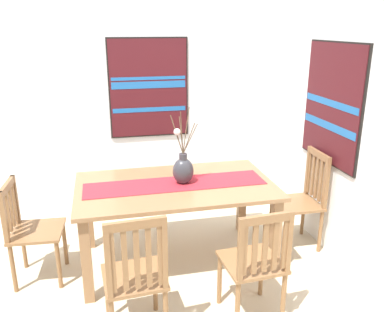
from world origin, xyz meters
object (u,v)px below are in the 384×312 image
(chair_3, at_px, (256,262))
(painting_on_back_wall, at_px, (149,88))
(chair_0, at_px, (30,229))
(chair_2, at_px, (135,275))
(centerpiece_vase, at_px, (183,169))
(dining_table, at_px, (175,195))
(painting_on_side_wall, at_px, (333,104))
(chair_1, at_px, (303,198))

(chair_3, relative_size, painting_on_back_wall, 0.87)
(chair_0, relative_size, chair_2, 0.92)
(centerpiece_vase, relative_size, painting_on_back_wall, 0.65)
(dining_table, xyz_separation_m, painting_on_side_wall, (1.47, -0.01, 0.76))
(chair_3, bearing_deg, painting_on_side_wall, 40.76)
(chair_3, relative_size, painting_on_side_wall, 0.83)
(painting_on_back_wall, bearing_deg, chair_3, -75.89)
(chair_1, height_order, painting_on_back_wall, painting_on_back_wall)
(centerpiece_vase, height_order, painting_on_back_wall, painting_on_back_wall)
(chair_0, relative_size, chair_3, 0.97)
(centerpiece_vase, bearing_deg, chair_0, -179.84)
(dining_table, height_order, chair_0, chair_0)
(centerpiece_vase, bearing_deg, painting_on_side_wall, -0.30)
(chair_2, bearing_deg, centerpiece_vase, 60.34)
(chair_3, xyz_separation_m, painting_on_side_wall, (1.06, 0.91, 0.94))
(chair_2, distance_m, chair_3, 0.86)
(chair_2, distance_m, painting_on_side_wall, 2.31)
(chair_1, distance_m, painting_on_side_wall, 0.94)
(dining_table, height_order, chair_1, chair_1)
(chair_3, distance_m, painting_on_back_wall, 2.26)
(painting_on_back_wall, bearing_deg, centerpiece_vase, -81.70)
(dining_table, relative_size, chair_2, 1.78)
(dining_table, bearing_deg, chair_3, -65.77)
(chair_0, distance_m, painting_on_back_wall, 1.87)
(chair_1, bearing_deg, chair_0, -179.53)
(centerpiece_vase, distance_m, chair_3, 1.06)
(chair_1, height_order, chair_3, chair_1)
(painting_on_back_wall, bearing_deg, dining_table, -85.49)
(chair_2, relative_size, painting_on_back_wall, 0.93)
(chair_0, height_order, chair_3, chair_3)
(centerpiece_vase, height_order, chair_0, centerpiece_vase)
(chair_1, bearing_deg, painting_on_side_wall, -7.21)
(chair_0, xyz_separation_m, painting_on_back_wall, (1.17, 1.06, 0.99))
(painting_on_back_wall, xyz_separation_m, painting_on_side_wall, (1.55, -1.07, -0.04))
(chair_1, bearing_deg, chair_3, -132.66)
(painting_on_back_wall, bearing_deg, painting_on_side_wall, -34.45)
(chair_2, bearing_deg, chair_0, 131.38)
(chair_0, xyz_separation_m, chair_3, (1.67, -0.91, 0.01))
(chair_2, bearing_deg, chair_3, -0.13)
(centerpiece_vase, bearing_deg, chair_2, -119.66)
(dining_table, distance_m, chair_0, 1.27)
(painting_on_side_wall, bearing_deg, painting_on_back_wall, 145.55)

